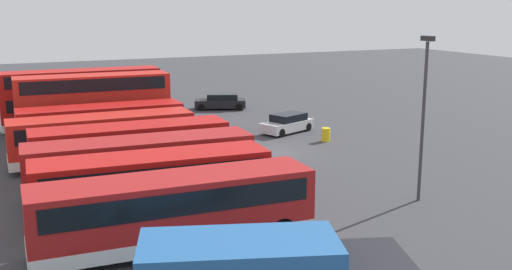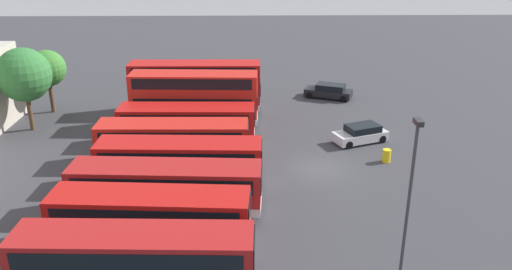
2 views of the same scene
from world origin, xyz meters
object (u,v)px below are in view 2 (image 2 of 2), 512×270
bus_single_deck_sixth (187,123)px  waste_bin_yellow (387,156)px  bus_single_deck_second (151,216)px  bus_double_decker_far_end (195,85)px  bus_double_decker_seventh (194,97)px  bus_single_deck_fifth (173,140)px  bus_single_deck_third (166,186)px  car_hatchback_silver (329,91)px  bus_single_deck_near_end (134,258)px  car_small_green (361,134)px  bus_single_deck_fourth (180,161)px  lamp_post_tall (410,188)px

bus_single_deck_sixth → waste_bin_yellow: bus_single_deck_sixth is taller
bus_single_deck_second → bus_double_decker_far_end: (21.87, -0.45, 0.83)m
bus_single_deck_second → bus_double_decker_seventh: bus_double_decker_seventh is taller
bus_single_deck_fifth → bus_single_deck_sixth: bearing=-9.8°
bus_single_deck_third → car_hatchback_silver: bus_single_deck_third is taller
bus_single_deck_near_end → bus_double_decker_far_end: (25.60, -0.59, 0.83)m
waste_bin_yellow → bus_single_deck_near_end: bearing=132.3°
bus_single_deck_sixth → bus_single_deck_near_end: bearing=178.2°
car_small_green → bus_double_decker_seventh: bearing=72.3°
bus_single_deck_near_end → bus_single_deck_fifth: 14.36m
bus_single_deck_near_end → bus_double_decker_seventh: bus_double_decker_seventh is taller
bus_single_deck_second → waste_bin_yellow: 18.34m
bus_single_deck_second → car_hatchback_silver: (25.59, -13.32, -0.92)m
bus_double_decker_far_end → car_small_green: bearing=-120.1°
bus_single_deck_near_end → bus_single_deck_fifth: (14.36, 0.05, -0.00)m
bus_single_deck_near_end → bus_single_deck_fourth: bearing=-4.4°
bus_double_decker_seventh → car_hatchback_silver: bearing=-59.8°
bus_single_deck_second → car_hatchback_silver: bearing=-27.5°
bus_single_deck_second → car_small_green: (13.96, -14.10, -0.92)m
bus_single_deck_fourth → bus_double_decker_far_end: size_ratio=0.91×
bus_single_deck_fourth → car_hatchback_silver: (18.53, -12.62, -0.92)m
bus_single_deck_near_end → bus_single_deck_sixth: (17.98, -0.58, -0.00)m
bus_single_deck_third → bus_double_decker_seventh: (14.80, -0.36, 0.83)m
bus_double_decker_far_end → car_hatchback_silver: 13.51m
bus_double_decker_far_end → waste_bin_yellow: bearing=-128.3°
car_hatchback_silver → bus_double_decker_far_end: bearing=106.1°
bus_double_decker_far_end → bus_single_deck_near_end: bearing=178.7°
bus_single_deck_fourth → car_small_green: size_ratio=2.35×
bus_single_deck_second → bus_single_deck_fifth: size_ratio=0.98×
bus_double_decker_seventh → waste_bin_yellow: 16.70m
bus_single_deck_near_end → bus_single_deck_sixth: same height
bus_single_deck_second → bus_single_deck_third: 3.45m
bus_single_deck_near_end → bus_single_deck_fifth: bearing=0.2°
bus_double_decker_seventh → bus_single_deck_sixth: bearing=176.5°
bus_single_deck_fourth → bus_single_deck_fifth: bearing=13.9°
bus_single_deck_near_end → bus_single_deck_fifth: size_ratio=1.03×
bus_single_deck_third → lamp_post_tall: bearing=-117.5°
bus_single_deck_sixth → bus_single_deck_third: bearing=179.4°
bus_double_decker_seventh → car_hatchback_silver: size_ratio=2.19×
bus_single_deck_fifth → lamp_post_tall: (-13.56, -12.75, 3.08)m
car_hatchback_silver → bus_single_deck_fifth: bearing=137.9°
bus_single_deck_near_end → bus_double_decker_far_end: bus_double_decker_far_end is taller
bus_single_deck_second → bus_single_deck_sixth: 14.26m
bus_single_deck_near_end → bus_double_decker_far_end: 25.62m
car_hatchback_silver → car_small_green: (-11.63, -0.78, -0.00)m
bus_single_deck_fifth → bus_single_deck_fourth: bearing=-166.1°
bus_single_deck_third → bus_double_decker_seventh: 14.82m
bus_single_deck_third → bus_single_deck_sixth: size_ratio=1.07×
car_hatchback_silver → bus_double_decker_seventh: bearing=120.2°
car_small_green → waste_bin_yellow: size_ratio=4.86×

